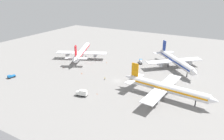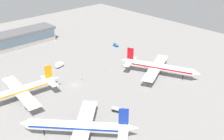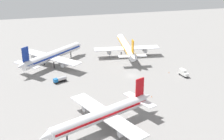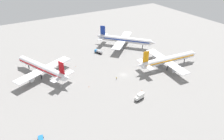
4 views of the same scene
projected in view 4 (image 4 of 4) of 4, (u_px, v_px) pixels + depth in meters
ground at (124, 75)px, 131.74m from camera, size 288.00×288.00×0.00m
airplane_at_gate at (168, 60)px, 137.99m from camera, size 47.30×38.09×14.39m
airplane_taxiing at (124, 40)px, 167.68m from camera, size 36.96×39.47×14.83m
airplane_distant at (42, 68)px, 128.34m from camera, size 37.40×45.14×14.55m
catering_truck at (140, 97)px, 109.49m from camera, size 5.86×3.08×3.30m
pushback_tractor at (41, 140)px, 85.62m from camera, size 2.70×4.61×1.90m
fuel_truck at (98, 52)px, 157.84m from camera, size 4.11×6.55×2.50m
ground_crew_worker at (116, 78)px, 126.68m from camera, size 0.41×0.58×1.67m
safety_cone_near_gate at (142, 90)px, 116.55m from camera, size 0.44×0.44×0.60m
safety_cone_mid_apron at (76, 66)px, 140.77m from camera, size 0.44×0.44×0.60m
safety_cone_far_side at (89, 87)px, 119.82m from camera, size 0.44×0.44×0.60m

